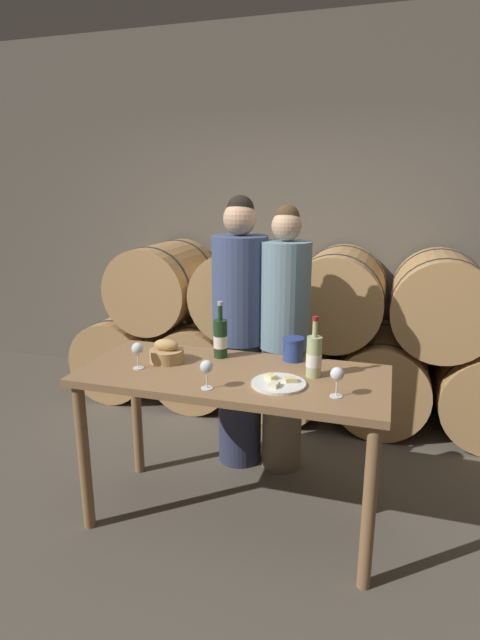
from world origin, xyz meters
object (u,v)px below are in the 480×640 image
object	(u,v)px
wine_glass_left	(207,368)
bread_basket	(167,353)
blue_crock	(293,348)
cheese_plate	(279,383)
wine_glass_far_left	(138,350)
wine_bottle_red	(221,338)
wine_glass_center	(337,375)
person_left	(240,333)
tasting_table	(232,394)
person_right	(284,340)
wine_bottle_white	(314,356)

from	to	relation	value
wine_glass_left	bread_basket	bearing A→B (deg)	139.76
blue_crock	cheese_plate	bearing A→B (deg)	-89.70
cheese_plate	wine_glass_far_left	bearing A→B (deg)	179.40
wine_bottle_red	wine_glass_center	bearing A→B (deg)	-28.04
wine_glass_far_left	person_left	bearing A→B (deg)	64.69
tasting_table	bread_basket	size ratio (longest dim) A/B	8.49
cheese_plate	wine_glass_center	world-z (taller)	wine_glass_center
blue_crock	wine_glass_far_left	size ratio (longest dim) A/B	0.91
blue_crock	wine_glass_far_left	distance (m)	0.86
wine_glass_far_left	wine_glass_left	world-z (taller)	same
wine_bottle_red	person_left	bearing A→B (deg)	92.09
person_right	wine_glass_center	bearing A→B (deg)	-62.35
person_right	wine_bottle_white	xyz separation A→B (m)	(0.28, -0.58, 0.11)
person_right	cheese_plate	distance (m)	0.76
person_left	cheese_plate	xyz separation A→B (m)	(0.43, -0.74, -0.01)
person_left	cheese_plate	world-z (taller)	person_left
wine_bottle_red	wine_glass_far_left	world-z (taller)	wine_bottle_red
person_left	wine_bottle_red	world-z (taller)	person_left
wine_bottle_red	wine_glass_center	distance (m)	0.79
blue_crock	wine_glass_left	size ratio (longest dim) A/B	0.91
person_left	wine_bottle_red	distance (m)	0.44
person_right	wine_glass_left	distance (m)	0.92
wine_bottle_red	wine_bottle_white	xyz separation A→B (m)	(0.56, -0.15, -0.00)
person_left	wine_glass_left	size ratio (longest dim) A/B	12.39
tasting_table	wine_bottle_white	bearing A→B (deg)	9.46
person_left	blue_crock	distance (m)	0.56
person_left	bread_basket	bearing A→B (deg)	-112.71
wine_bottle_red	wine_glass_center	world-z (taller)	wine_bottle_red
person_left	wine_glass_far_left	bearing A→B (deg)	-115.31
wine_glass_center	wine_bottle_red	bearing A→B (deg)	151.96
wine_glass_left	blue_crock	bearing A→B (deg)	58.47
wine_bottle_white	wine_glass_center	world-z (taller)	wine_bottle_white
person_left	person_right	xyz separation A→B (m)	(0.30, -0.00, -0.02)
blue_crock	wine_glass_center	size ratio (longest dim) A/B	0.91
blue_crock	cheese_plate	world-z (taller)	blue_crock
wine_bottle_red	cheese_plate	size ratio (longest dim) A/B	1.20
tasting_table	blue_crock	xyz separation A→B (m)	(0.27, 0.28, 0.20)
wine_bottle_white	cheese_plate	xyz separation A→B (m)	(-0.15, -0.17, -0.10)
wine_glass_left	wine_glass_center	size ratio (longest dim) A/B	1.00
tasting_table	wine_bottle_red	world-z (taller)	wine_bottle_red
blue_crock	wine_glass_left	distance (m)	0.62
person_right	wine_glass_far_left	bearing A→B (deg)	-131.19
wine_glass_left	wine_glass_center	distance (m)	0.62
blue_crock	cheese_plate	xyz separation A→B (m)	(0.00, -0.38, -0.06)
person_left	person_right	world-z (taller)	person_left
wine_glass_left	person_left	bearing A→B (deg)	96.67
tasting_table	wine_glass_center	bearing A→B (deg)	-15.57
wine_bottle_red	blue_crock	xyz separation A→B (m)	(0.41, 0.06, -0.04)
wine_bottle_white	wine_glass_far_left	world-z (taller)	wine_bottle_white
wine_bottle_white	wine_glass_center	size ratio (longest dim) A/B	2.21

